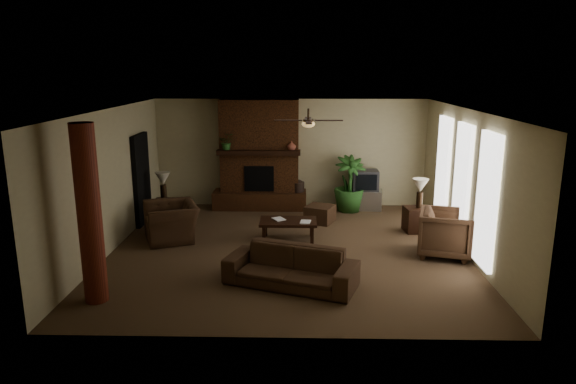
{
  "coord_description": "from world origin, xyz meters",
  "views": [
    {
      "loc": [
        0.24,
        -9.86,
        3.58
      ],
      "look_at": [
        0.0,
        0.4,
        1.1
      ],
      "focal_mm": 32.25,
      "sensor_mm": 36.0,
      "label": 1
    }
  ],
  "objects_px": {
    "sofa": "(291,261)",
    "lamp_left": "(163,181)",
    "armchair_left": "(171,215)",
    "side_table_right": "(416,219)",
    "log_column": "(89,215)",
    "side_table_left": "(165,211)",
    "armchair_right": "(446,231)",
    "ottoman": "(320,214)",
    "floor_plant": "(349,196)",
    "lamp_right": "(420,188)",
    "tv_stand": "(365,199)",
    "coffee_table": "(288,223)",
    "floor_vase": "(298,192)"
  },
  "relations": [
    {
      "from": "armchair_right",
      "to": "tv_stand",
      "type": "xyz_separation_m",
      "value": [
        -1.15,
        3.41,
        -0.25
      ]
    },
    {
      "from": "armchair_left",
      "to": "lamp_left",
      "type": "bearing_deg",
      "value": 178.84
    },
    {
      "from": "ottoman",
      "to": "tv_stand",
      "type": "relative_size",
      "value": 0.71
    },
    {
      "from": "sofa",
      "to": "ottoman",
      "type": "relative_size",
      "value": 3.65
    },
    {
      "from": "coffee_table",
      "to": "lamp_right",
      "type": "xyz_separation_m",
      "value": [
        2.9,
        0.67,
        0.63
      ]
    },
    {
      "from": "log_column",
      "to": "floor_plant",
      "type": "relative_size",
      "value": 1.98
    },
    {
      "from": "sofa",
      "to": "floor_vase",
      "type": "distance_m",
      "value": 4.89
    },
    {
      "from": "ottoman",
      "to": "floor_plant",
      "type": "height_order",
      "value": "floor_plant"
    },
    {
      "from": "armchair_left",
      "to": "lamp_right",
      "type": "xyz_separation_m",
      "value": [
        5.38,
        0.67,
        0.48
      ]
    },
    {
      "from": "side_table_left",
      "to": "armchair_left",
      "type": "bearing_deg",
      "value": -69.46
    },
    {
      "from": "sofa",
      "to": "lamp_right",
      "type": "distance_m",
      "value": 4.16
    },
    {
      "from": "armchair_right",
      "to": "floor_vase",
      "type": "relative_size",
      "value": 1.3
    },
    {
      "from": "log_column",
      "to": "side_table_right",
      "type": "bearing_deg",
      "value": 32.38
    },
    {
      "from": "side_table_right",
      "to": "lamp_right",
      "type": "height_order",
      "value": "lamp_right"
    },
    {
      "from": "floor_plant",
      "to": "lamp_right",
      "type": "relative_size",
      "value": 2.18
    },
    {
      "from": "sofa",
      "to": "tv_stand",
      "type": "xyz_separation_m",
      "value": [
        1.82,
        4.88,
        -0.18
      ]
    },
    {
      "from": "sofa",
      "to": "floor_plant",
      "type": "relative_size",
      "value": 1.55
    },
    {
      "from": "ottoman",
      "to": "side_table_left",
      "type": "bearing_deg",
      "value": -178.24
    },
    {
      "from": "log_column",
      "to": "ottoman",
      "type": "relative_size",
      "value": 4.67
    },
    {
      "from": "armchair_left",
      "to": "floor_plant",
      "type": "height_order",
      "value": "armchair_left"
    },
    {
      "from": "log_column",
      "to": "armchair_right",
      "type": "height_order",
      "value": "log_column"
    },
    {
      "from": "armchair_right",
      "to": "coffee_table",
      "type": "xyz_separation_m",
      "value": [
        -3.07,
        0.88,
        -0.13
      ]
    },
    {
      "from": "log_column",
      "to": "side_table_right",
      "type": "height_order",
      "value": "log_column"
    },
    {
      "from": "ottoman",
      "to": "floor_vase",
      "type": "bearing_deg",
      "value": 113.59
    },
    {
      "from": "sofa",
      "to": "lamp_left",
      "type": "xyz_separation_m",
      "value": [
        -3.06,
        3.61,
        0.57
      ]
    },
    {
      "from": "sofa",
      "to": "lamp_left",
      "type": "distance_m",
      "value": 4.77
    },
    {
      "from": "side_table_right",
      "to": "floor_plant",
      "type": "bearing_deg",
      "value": 128.92
    },
    {
      "from": "ottoman",
      "to": "lamp_left",
      "type": "bearing_deg",
      "value": -179.13
    },
    {
      "from": "coffee_table",
      "to": "tv_stand",
      "type": "height_order",
      "value": "tv_stand"
    },
    {
      "from": "floor_plant",
      "to": "lamp_left",
      "type": "distance_m",
      "value": 4.62
    },
    {
      "from": "sofa",
      "to": "armchair_right",
      "type": "height_order",
      "value": "armchair_right"
    },
    {
      "from": "armchair_right",
      "to": "lamp_right",
      "type": "xyz_separation_m",
      "value": [
        -0.18,
        1.55,
        0.5
      ]
    },
    {
      "from": "lamp_left",
      "to": "tv_stand",
      "type": "bearing_deg",
      "value": 14.61
    },
    {
      "from": "log_column",
      "to": "coffee_table",
      "type": "xyz_separation_m",
      "value": [
        2.95,
        3.02,
        -1.03
      ]
    },
    {
      "from": "coffee_table",
      "to": "side_table_right",
      "type": "relative_size",
      "value": 2.18
    },
    {
      "from": "log_column",
      "to": "floor_vase",
      "type": "height_order",
      "value": "log_column"
    },
    {
      "from": "armchair_right",
      "to": "side_table_left",
      "type": "xyz_separation_m",
      "value": [
        -6.01,
        2.08,
        -0.22
      ]
    },
    {
      "from": "tv_stand",
      "to": "floor_vase",
      "type": "bearing_deg",
      "value": -174.41
    },
    {
      "from": "sofa",
      "to": "ottoman",
      "type": "distance_m",
      "value": 3.73
    },
    {
      "from": "armchair_right",
      "to": "floor_plant",
      "type": "bearing_deg",
      "value": 41.62
    },
    {
      "from": "armchair_left",
      "to": "coffee_table",
      "type": "distance_m",
      "value": 2.49
    },
    {
      "from": "sofa",
      "to": "side_table_left",
      "type": "relative_size",
      "value": 3.99
    },
    {
      "from": "coffee_table",
      "to": "lamp_left",
      "type": "relative_size",
      "value": 1.85
    },
    {
      "from": "armchair_left",
      "to": "tv_stand",
      "type": "relative_size",
      "value": 1.4
    },
    {
      "from": "side_table_right",
      "to": "log_column",
      "type": "bearing_deg",
      "value": -147.62
    },
    {
      "from": "coffee_table",
      "to": "side_table_left",
      "type": "distance_m",
      "value": 3.17
    },
    {
      "from": "side_table_right",
      "to": "coffee_table",
      "type": "bearing_deg",
      "value": -167.12
    },
    {
      "from": "side_table_left",
      "to": "armchair_right",
      "type": "bearing_deg",
      "value": -19.06
    },
    {
      "from": "coffee_table",
      "to": "tv_stand",
      "type": "relative_size",
      "value": 1.41
    },
    {
      "from": "coffee_table",
      "to": "lamp_right",
      "type": "distance_m",
      "value": 3.04
    }
  ]
}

